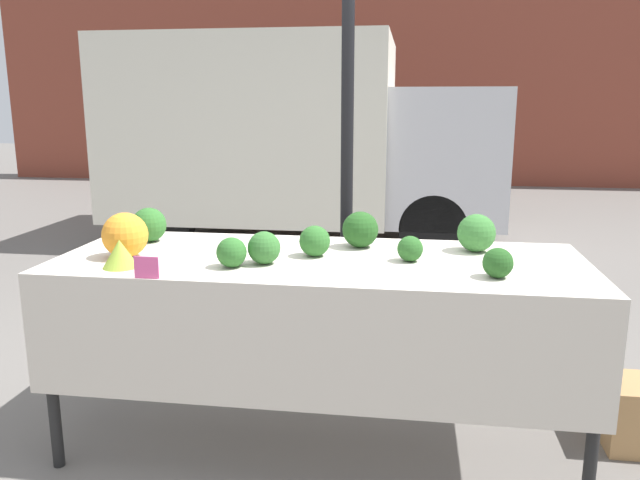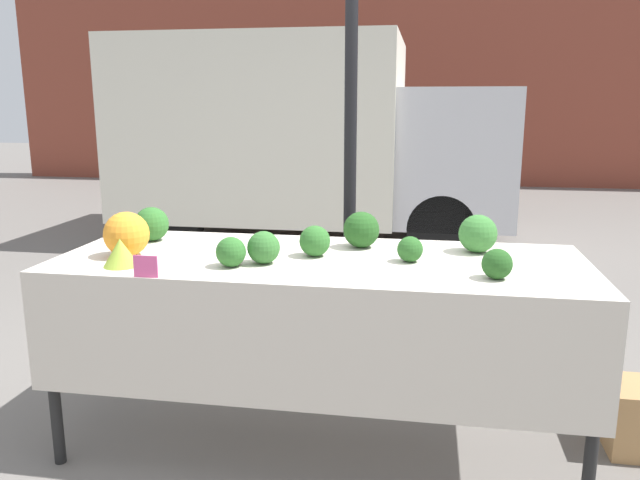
{
  "view_description": "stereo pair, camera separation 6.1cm",
  "coord_description": "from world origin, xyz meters",
  "views": [
    {
      "loc": [
        0.39,
        -2.67,
        1.57
      ],
      "look_at": [
        0.0,
        0.0,
        0.97
      ],
      "focal_mm": 35.0,
      "sensor_mm": 36.0,
      "label": 1
    },
    {
      "loc": [
        0.45,
        -2.66,
        1.57
      ],
      "look_at": [
        0.0,
        0.0,
        0.97
      ],
      "focal_mm": 35.0,
      "sensor_mm": 36.0,
      "label": 2
    }
  ],
  "objects": [
    {
      "name": "ground_plane",
      "position": [
        0.0,
        0.0,
        0.0
      ],
      "size": [
        40.0,
        40.0,
        0.0
      ],
      "primitive_type": "plane",
      "color": "slate"
    },
    {
      "name": "building_facade",
      "position": [
        0.0,
        9.94,
        2.87
      ],
      "size": [
        16.0,
        0.6,
        5.74
      ],
      "color": "brown",
      "rests_on": "ground_plane"
    },
    {
      "name": "tent_pole",
      "position": [
        0.03,
        0.81,
        1.23
      ],
      "size": [
        0.07,
        0.07,
        2.46
      ],
      "color": "black",
      "rests_on": "ground_plane"
    },
    {
      "name": "parked_truck",
      "position": [
        -0.95,
        4.52,
        1.21
      ],
      "size": [
        4.26,
        2.29,
        2.26
      ],
      "color": "silver",
      "rests_on": "ground_plane"
    },
    {
      "name": "market_table",
      "position": [
        0.0,
        -0.07,
        0.79
      ],
      "size": [
        2.34,
        0.89,
        0.89
      ],
      "color": "beige",
      "rests_on": "ground_plane"
    },
    {
      "name": "orange_cauliflower",
      "position": [
        -0.86,
        -0.12,
        0.99
      ],
      "size": [
        0.2,
        0.2,
        0.2
      ],
      "color": "orange",
      "rests_on": "market_table"
    },
    {
      "name": "romanesco_head",
      "position": [
        -0.8,
        -0.29,
        0.95
      ],
      "size": [
        0.15,
        0.15,
        0.12
      ],
      "color": "#93B238",
      "rests_on": "market_table"
    },
    {
      "name": "broccoli_head_0",
      "position": [
        -0.22,
        -0.14,
        0.96
      ],
      "size": [
        0.14,
        0.14,
        0.14
      ],
      "color": "#336B2D",
      "rests_on": "market_table"
    },
    {
      "name": "broccoli_head_1",
      "position": [
        0.4,
        -0.01,
        0.95
      ],
      "size": [
        0.11,
        0.11,
        0.11
      ],
      "color": "#285B23",
      "rests_on": "market_table"
    },
    {
      "name": "broccoli_head_2",
      "position": [
        0.74,
        -0.22,
        0.95
      ],
      "size": [
        0.12,
        0.12,
        0.12
      ],
      "color": "#23511E",
      "rests_on": "market_table"
    },
    {
      "name": "broccoli_head_3",
      "position": [
        0.7,
        0.22,
        0.98
      ],
      "size": [
        0.18,
        0.18,
        0.18
      ],
      "color": "#387533",
      "rests_on": "market_table"
    },
    {
      "name": "broccoli_head_4",
      "position": [
        -0.03,
        0.02,
        0.96
      ],
      "size": [
        0.14,
        0.14,
        0.14
      ],
      "color": "#2D6628",
      "rests_on": "market_table"
    },
    {
      "name": "broccoli_head_5",
      "position": [
        -0.34,
        -0.22,
        0.96
      ],
      "size": [
        0.13,
        0.13,
        0.13
      ],
      "color": "#2D6628",
      "rests_on": "market_table"
    },
    {
      "name": "broccoli_head_6",
      "position": [
        -0.89,
        0.2,
        0.98
      ],
      "size": [
        0.17,
        0.17,
        0.17
      ],
      "color": "#2D6628",
      "rests_on": "market_table"
    },
    {
      "name": "broccoli_head_7",
      "position": [
        0.16,
        0.23,
        0.98
      ],
      "size": [
        0.17,
        0.17,
        0.17
      ],
      "color": "#23511E",
      "rests_on": "market_table"
    },
    {
      "name": "price_sign",
      "position": [
        -0.62,
        -0.43,
        0.94
      ],
      "size": [
        0.1,
        0.01,
        0.09
      ],
      "color": "#F45B9E",
      "rests_on": "market_table"
    }
  ]
}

